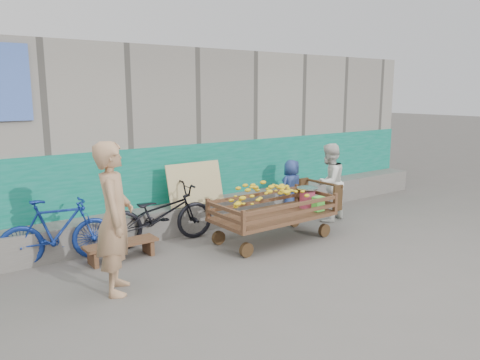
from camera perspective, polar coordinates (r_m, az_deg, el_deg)
ground at (r=5.99m, az=3.51°, el=-11.68°), size 80.00×80.00×0.00m
building_wall at (r=9.04m, az=-13.28°, el=5.29°), size 12.00×3.50×3.00m
banana_cart at (r=7.17m, az=3.87°, el=-2.89°), size 2.06×0.94×0.88m
bench at (r=6.69m, az=-14.27°, el=-7.89°), size 1.00×0.30×0.25m
vendor_man at (r=5.48m, az=-15.03°, el=-4.51°), size 0.66×0.76×1.75m
woman at (r=8.43m, az=10.78°, el=-0.29°), size 0.76×0.65×1.39m
child at (r=8.76m, az=6.30°, el=-0.91°), size 0.52×0.35×1.04m
bicycle_dark at (r=7.19m, az=-9.78°, el=-4.17°), size 1.78×0.82×0.90m
bicycle_blue at (r=6.73m, az=-21.33°, el=-5.84°), size 1.55×0.71×0.90m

